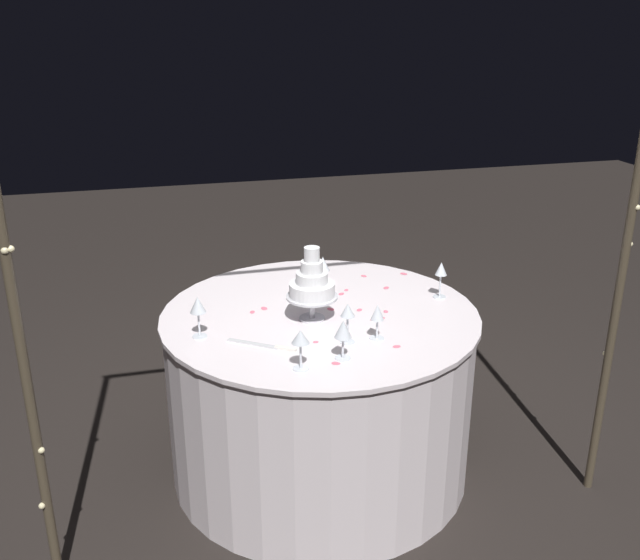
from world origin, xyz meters
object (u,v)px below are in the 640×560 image
(wine_glass_0, at_px, (300,339))
(wine_glass_4, at_px, (343,331))
(wine_glass_2, at_px, (323,265))
(wine_glass_3, at_px, (198,307))
(wine_glass_5, at_px, (348,313))
(tiered_cake, at_px, (312,284))
(cake_knife, at_px, (266,346))
(main_table, at_px, (320,392))
(decorative_arch, at_px, (353,174))
(wine_glass_6, at_px, (377,314))
(wine_glass_1, at_px, (441,271))

(wine_glass_0, relative_size, wine_glass_4, 1.00)
(wine_glass_2, distance_m, wine_glass_4, 0.68)
(wine_glass_3, relative_size, wine_glass_5, 1.04)
(tiered_cake, distance_m, wine_glass_5, 0.27)
(wine_glass_2, bearing_deg, cake_knife, 53.97)
(wine_glass_0, height_order, wine_glass_2, wine_glass_2)
(cake_knife, bearing_deg, wine_glass_3, -32.91)
(main_table, bearing_deg, wine_glass_2, -107.72)
(wine_glass_5, bearing_deg, wine_glass_2, -94.40)
(wine_glass_0, xyz_separation_m, wine_glass_2, (-0.27, -0.71, 0.01))
(wine_glass_3, bearing_deg, wine_glass_4, 146.90)
(wine_glass_3, relative_size, wine_glass_4, 1.10)
(decorative_arch, distance_m, wine_glass_5, 0.60)
(wine_glass_2, bearing_deg, wine_glass_6, 98.80)
(wine_glass_5, distance_m, cake_knife, 0.35)
(wine_glass_2, relative_size, wine_glass_5, 1.06)
(wine_glass_4, bearing_deg, wine_glass_3, -33.10)
(wine_glass_0, height_order, wine_glass_4, same)
(decorative_arch, relative_size, wine_glass_1, 13.75)
(wine_glass_3, relative_size, cake_knife, 0.68)
(wine_glass_0, bearing_deg, wine_glass_3, -48.19)
(wine_glass_0, bearing_deg, wine_glass_5, -143.34)
(wine_glass_1, bearing_deg, wine_glass_3, 7.50)
(wine_glass_1, relative_size, wine_glass_5, 1.02)
(main_table, bearing_deg, wine_glass_4, 86.63)
(cake_knife, bearing_deg, wine_glass_2, -126.03)
(tiered_cake, height_order, wine_glass_3, tiered_cake)
(cake_knife, bearing_deg, wine_glass_0, 112.58)
(wine_glass_1, distance_m, wine_glass_5, 0.65)
(main_table, bearing_deg, wine_glass_0, 67.66)
(tiered_cake, xyz_separation_m, wine_glass_5, (-0.08, 0.26, -0.03))
(decorative_arch, distance_m, tiered_cake, 0.69)
(wine_glass_3, relative_size, wine_glass_6, 1.16)
(main_table, relative_size, wine_glass_0, 8.82)
(wine_glass_2, bearing_deg, wine_glass_5, 85.60)
(wine_glass_4, bearing_deg, decorative_arch, 148.63)
(tiered_cake, relative_size, wine_glass_5, 1.92)
(wine_glass_5, bearing_deg, wine_glass_6, -178.79)
(wine_glass_4, relative_size, cake_knife, 0.62)
(wine_glass_0, xyz_separation_m, wine_glass_6, (-0.35, -0.17, -0.02))
(wine_glass_2, height_order, wine_glass_5, wine_glass_2)
(decorative_arch, bearing_deg, cake_knife, -33.11)
(main_table, distance_m, tiered_cake, 0.56)
(wine_glass_6, height_order, cake_knife, wine_glass_6)
(wine_glass_4, xyz_separation_m, cake_knife, (0.26, -0.17, -0.11))
(wine_glass_1, bearing_deg, wine_glass_4, 38.29)
(wine_glass_4, bearing_deg, wine_glass_6, -144.01)
(main_table, height_order, cake_knife, cake_knife)
(wine_glass_1, distance_m, wine_glass_3, 1.12)
(wine_glass_2, xyz_separation_m, wine_glass_3, (0.61, 0.34, -0.00))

